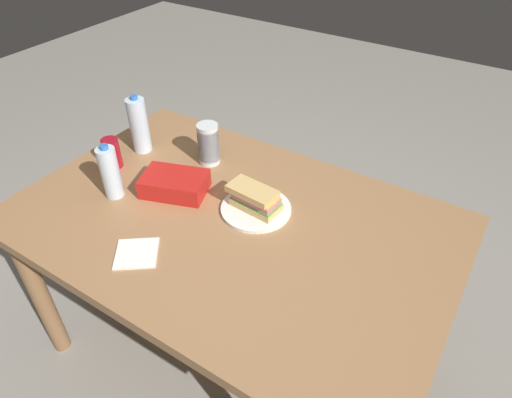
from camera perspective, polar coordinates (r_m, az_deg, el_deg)
name	(u,v)px	position (r m, az deg, el deg)	size (l,w,h in m)	color
ground_plane	(237,347)	(2.12, -2.46, -18.23)	(8.00, 8.00, 0.00)	gray
dining_table	(232,239)	(1.61, -3.10, -5.09)	(1.49, 0.98, 0.76)	#9E7047
paper_plate	(256,209)	(1.57, 0.00, -1.25)	(0.25, 0.25, 0.01)	white
sandwich	(255,198)	(1.54, -0.15, 0.10)	(0.19, 0.11, 0.08)	#DBB26B
soda_can_red	(112,153)	(1.85, -17.77, 5.55)	(0.07, 0.07, 0.12)	maroon
chip_bag	(175,184)	(1.66, -10.27, 1.90)	(0.23, 0.15, 0.07)	red
water_bottle_tall	(110,172)	(1.67, -17.99, 3.22)	(0.07, 0.07, 0.21)	silver
plastic_cup_stack	(208,144)	(1.78, -6.04, 6.96)	(0.08, 0.08, 0.17)	silver
water_bottle_spare	(139,125)	(1.90, -14.60, 9.03)	(0.08, 0.08, 0.24)	silver
paper_napkin	(137,253)	(1.47, -14.88, -6.67)	(0.13, 0.13, 0.01)	white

